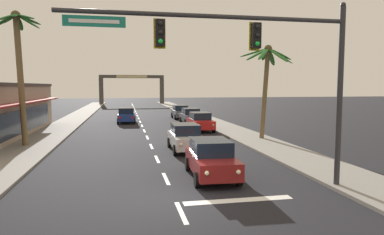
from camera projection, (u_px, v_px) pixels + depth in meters
The scene contains 14 objects.
ground_plane at pixel (175, 199), 12.43m from camera, with size 220.00×220.00×0.00m, color black.
sidewalk_right at pixel (225, 127), 33.47m from camera, with size 3.20×110.00×0.14m, color gray.
sidewalk_left at pixel (55, 131), 30.47m from camera, with size 3.20×110.00×0.14m, color gray.
lane_markings at pixel (148, 129), 32.41m from camera, with size 4.28×89.20×0.01m.
traffic_signal_mast at pixel (261, 55), 12.72m from camera, with size 10.68×0.41×7.27m.
sedan_lead_at_stop_bar at pixel (211, 158), 15.33m from camera, with size 2.11×4.51×1.68m.
sedan_third_in_queue at pixel (185, 137), 21.71m from camera, with size 1.97×4.46×1.68m.
sedan_oncoming_far at pixel (127, 115), 38.30m from camera, with size 2.08×4.50×1.68m.
sedan_parked_nearest_kerb at pixel (191, 116), 37.29m from camera, with size 2.02×4.48×1.68m.
sedan_parked_mid_kerb at pixel (200, 121), 31.44m from camera, with size 1.95×4.45×1.68m.
sedan_parked_far_kerb at pixel (180, 112), 43.29m from camera, with size 1.96×4.45×1.68m.
palm_left_second at pixel (19, 55), 22.39m from camera, with size 3.02×3.19×8.92m.
palm_right_second at pixel (266, 69), 25.81m from camera, with size 4.08×3.91×7.14m.
town_gateway_arch at pixel (132, 85), 77.58m from camera, with size 14.39×0.90×6.58m.
Camera 1 is at (-1.73, -12.01, 4.05)m, focal length 32.23 mm.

